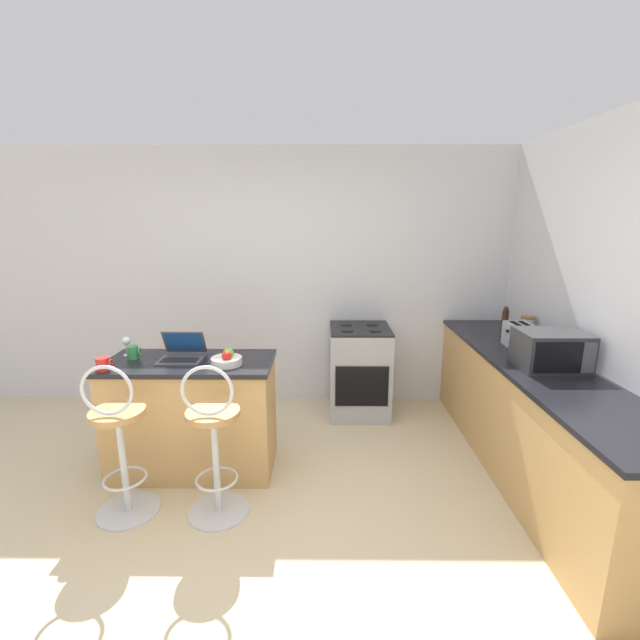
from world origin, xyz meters
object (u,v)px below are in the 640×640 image
(pepper_mill, at_px, (505,322))
(mug_red, at_px, (103,364))
(microwave, at_px, (551,350))
(stove_range, at_px, (359,371))
(toaster, at_px, (519,336))
(fruit_bowl, at_px, (227,359))
(laptop, at_px, (182,352))
(bar_stool_near, at_px, (120,444))
(mug_green, at_px, (133,352))
(bar_stool_far, at_px, (214,444))
(storage_jar, at_px, (527,327))
(wine_glass_short, at_px, (126,342))

(pepper_mill, height_order, mug_red, pepper_mill)
(microwave, relative_size, stove_range, 0.50)
(toaster, relative_size, fruit_bowl, 1.22)
(toaster, distance_m, fruit_bowl, 2.34)
(fruit_bowl, bearing_deg, pepper_mill, 18.74)
(laptop, relative_size, pepper_mill, 1.15)
(bar_stool_near, distance_m, toaster, 3.08)
(bar_stool_near, xyz_separation_m, microwave, (2.90, 0.41, 0.51))
(stove_range, bearing_deg, toaster, -27.47)
(mug_red, distance_m, mug_green, 0.28)
(toaster, relative_size, mug_green, 2.64)
(bar_stool_far, xyz_separation_m, toaster, (2.30, 0.91, 0.47))
(microwave, distance_m, mug_green, 3.03)
(stove_range, distance_m, storage_jar, 1.57)
(toaster, xyz_separation_m, fruit_bowl, (-2.30, -0.44, -0.06))
(laptop, distance_m, wine_glass_short, 0.46)
(toaster, xyz_separation_m, wine_glass_short, (-3.11, -0.23, 0.01))
(mug_green, bearing_deg, microwave, -3.57)
(pepper_mill, bearing_deg, stove_range, 166.60)
(pepper_mill, relative_size, wine_glass_short, 1.84)
(pepper_mill, height_order, storage_jar, pepper_mill)
(laptop, xyz_separation_m, stove_range, (1.42, 0.96, -0.49))
(fruit_bowl, distance_m, mug_green, 0.75)
(microwave, bearing_deg, bar_stool_near, -172.02)
(bar_stool_far, height_order, pepper_mill, pepper_mill)
(laptop, relative_size, toaster, 1.17)
(bar_stool_far, xyz_separation_m, pepper_mill, (2.32, 1.25, 0.50))
(bar_stool_far, xyz_separation_m, stove_range, (1.06, 1.55, -0.07))
(pepper_mill, height_order, fruit_bowl, pepper_mill)
(laptop, distance_m, toaster, 2.68)
(laptop, relative_size, wine_glass_short, 2.12)
(mug_red, xyz_separation_m, mug_green, (0.10, 0.26, 0.00))
(wine_glass_short, bearing_deg, bar_stool_near, -72.60)
(mug_red, bearing_deg, microwave, 1.37)
(bar_stool_far, bearing_deg, stove_range, 55.75)
(pepper_mill, bearing_deg, mug_green, -167.88)
(bar_stool_near, xyz_separation_m, mug_red, (-0.22, 0.33, 0.42))
(laptop, bearing_deg, mug_red, -150.47)
(bar_stool_near, height_order, laptop, laptop)
(fruit_bowl, relative_size, mug_green, 2.17)
(stove_range, xyz_separation_m, storage_jar, (1.43, -0.36, 0.54))
(bar_stool_near, bearing_deg, mug_green, 102.20)
(toaster, height_order, mug_red, toaster)
(laptop, distance_m, mug_red, 0.53)
(bar_stool_near, xyz_separation_m, storage_jar, (3.09, 1.19, 0.47))
(mug_green, xyz_separation_m, storage_jar, (3.22, 0.59, 0.05))
(stove_range, relative_size, pepper_mill, 3.26)
(stove_range, bearing_deg, fruit_bowl, -134.15)
(bar_stool_far, xyz_separation_m, microwave, (2.29, 0.41, 0.51))
(fruit_bowl, xyz_separation_m, mug_green, (-0.73, 0.13, 0.01))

